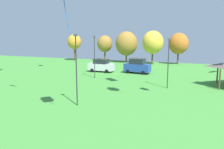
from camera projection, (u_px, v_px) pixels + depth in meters
name	position (u px, v px, depth m)	size (l,w,h in m)	color
parked_car_leftmost	(101.00, 66.00, 42.59)	(4.58, 2.10, 2.35)	silver
parked_car_second_from_left	(137.00, 66.00, 41.10)	(4.70, 2.43, 2.60)	#234299
light_post_0	(76.00, 66.00, 22.49)	(0.36, 0.20, 6.89)	#2D2D33
light_post_1	(94.00, 55.00, 36.47)	(0.36, 0.20, 6.53)	#2D2D33
light_post_2	(168.00, 60.00, 29.62)	(0.36, 0.20, 6.32)	#2D2D33
treeline_tree_0	(74.00, 42.00, 59.45)	(3.41, 3.41, 6.59)	brown
treeline_tree_1	(105.00, 44.00, 58.53)	(3.73, 3.73, 6.32)	brown
treeline_tree_2	(126.00, 44.00, 55.67)	(5.15, 5.15, 7.28)	brown
treeline_tree_3	(153.00, 42.00, 52.05)	(4.64, 4.64, 7.42)	brown
treeline_tree_4	(179.00, 44.00, 52.51)	(4.30, 4.30, 6.96)	brown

